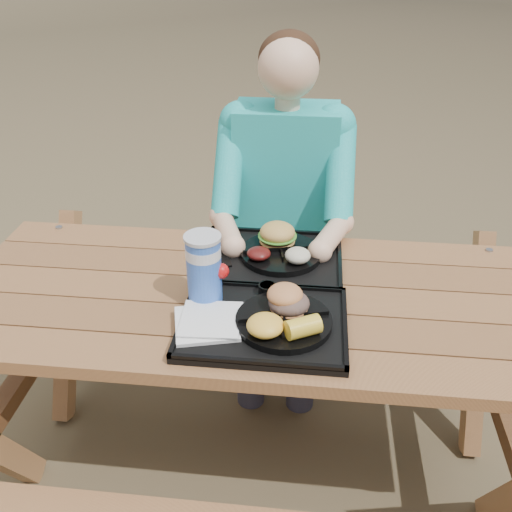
# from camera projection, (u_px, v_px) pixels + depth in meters

# --- Properties ---
(ground) EXTENTS (60.00, 60.00, 0.00)m
(ground) POSITION_uv_depth(u_px,v_px,m) (256.00, 463.00, 2.08)
(ground) COLOR #999999
(ground) RESTS_ON ground
(picnic_table) EXTENTS (1.80, 1.49, 0.75)m
(picnic_table) POSITION_uv_depth(u_px,v_px,m) (256.00, 387.00, 1.88)
(picnic_table) COLOR #999999
(picnic_table) RESTS_ON ground
(tray_near) EXTENTS (0.45, 0.35, 0.02)m
(tray_near) POSITION_uv_depth(u_px,v_px,m) (263.00, 325.00, 1.55)
(tray_near) COLOR black
(tray_near) RESTS_ON picnic_table
(tray_far) EXTENTS (0.45, 0.35, 0.02)m
(tray_far) POSITION_uv_depth(u_px,v_px,m) (271.00, 260.00, 1.84)
(tray_far) COLOR black
(tray_far) RESTS_ON picnic_table
(plate_near) EXTENTS (0.26, 0.26, 0.02)m
(plate_near) POSITION_uv_depth(u_px,v_px,m) (284.00, 321.00, 1.53)
(plate_near) COLOR black
(plate_near) RESTS_ON tray_near
(plate_far) EXTENTS (0.26, 0.26, 0.02)m
(plate_far) POSITION_uv_depth(u_px,v_px,m) (281.00, 253.00, 1.84)
(plate_far) COLOR black
(plate_far) RESTS_ON tray_far
(napkin_stack) EXTENTS (0.20, 0.20, 0.02)m
(napkin_stack) POSITION_uv_depth(u_px,v_px,m) (207.00, 322.00, 1.52)
(napkin_stack) COLOR white
(napkin_stack) RESTS_ON tray_near
(soda_cup) EXTENTS (0.10, 0.10, 0.20)m
(soda_cup) POSITION_uv_depth(u_px,v_px,m) (204.00, 270.00, 1.58)
(soda_cup) COLOR blue
(soda_cup) RESTS_ON tray_near
(condiment_bbq) EXTENTS (0.05, 0.05, 0.03)m
(condiment_bbq) POSITION_uv_depth(u_px,v_px,m) (267.00, 289.00, 1.65)
(condiment_bbq) COLOR black
(condiment_bbq) RESTS_ON tray_near
(condiment_mustard) EXTENTS (0.05, 0.05, 0.03)m
(condiment_mustard) POSITION_uv_depth(u_px,v_px,m) (285.00, 291.00, 1.64)
(condiment_mustard) COLOR gold
(condiment_mustard) RESTS_ON tray_near
(sandwich) EXTENTS (0.10, 0.10, 0.11)m
(sandwich) POSITION_uv_depth(u_px,v_px,m) (289.00, 293.00, 1.53)
(sandwich) COLOR #CB7D47
(sandwich) RESTS_ON plate_near
(mac_cheese) EXTENTS (0.10, 0.10, 0.05)m
(mac_cheese) POSITION_uv_depth(u_px,v_px,m) (265.00, 325.00, 1.46)
(mac_cheese) COLOR yellow
(mac_cheese) RESTS_ON plate_near
(corn_cob) EXTENTS (0.12, 0.12, 0.05)m
(corn_cob) POSITION_uv_depth(u_px,v_px,m) (303.00, 327.00, 1.45)
(corn_cob) COLOR yellow
(corn_cob) RESTS_ON plate_near
(cutlery_far) EXTENTS (0.08, 0.18, 0.01)m
(cutlery_far) POSITION_uv_depth(u_px,v_px,m) (223.00, 253.00, 1.85)
(cutlery_far) COLOR black
(cutlery_far) RESTS_ON tray_far
(burger) EXTENTS (0.12, 0.12, 0.11)m
(burger) POSITION_uv_depth(u_px,v_px,m) (278.00, 228.00, 1.85)
(burger) COLOR gold
(burger) RESTS_ON plate_far
(baked_beans) EXTENTS (0.07, 0.07, 0.03)m
(baked_beans) POSITION_uv_depth(u_px,v_px,m) (259.00, 253.00, 1.78)
(baked_beans) COLOR #521210
(baked_beans) RESTS_ON plate_far
(potato_salad) EXTENTS (0.08, 0.08, 0.04)m
(potato_salad) POSITION_uv_depth(u_px,v_px,m) (298.00, 255.00, 1.76)
(potato_salad) COLOR beige
(potato_salad) RESTS_ON plate_far
(diner) EXTENTS (0.48, 0.84, 1.28)m
(diner) POSITION_uv_depth(u_px,v_px,m) (284.00, 230.00, 2.27)
(diner) COLOR teal
(diner) RESTS_ON ground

